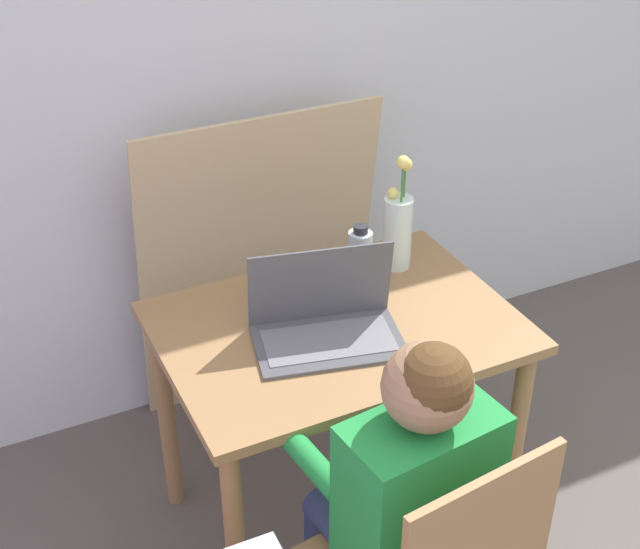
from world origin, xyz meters
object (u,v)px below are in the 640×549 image
(laptop, at_px, (325,318))
(flower_vase, at_px, (398,228))
(water_bottle, at_px, (360,262))
(person_seated, at_px, (405,485))

(laptop, distance_m, flower_vase, 0.41)
(flower_vase, distance_m, water_bottle, 0.19)
(laptop, height_order, water_bottle, laptop)
(person_seated, height_order, laptop, person_seated)
(laptop, bearing_deg, water_bottle, 51.26)
(water_bottle, bearing_deg, laptop, -141.66)
(laptop, xyz_separation_m, water_bottle, (0.17, 0.13, 0.05))
(person_seated, height_order, water_bottle, person_seated)
(person_seated, distance_m, water_bottle, 0.69)
(person_seated, relative_size, flower_vase, 3.04)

